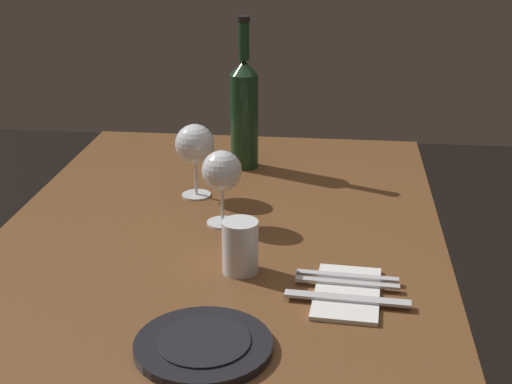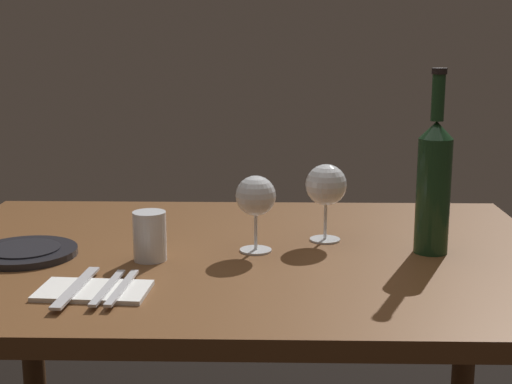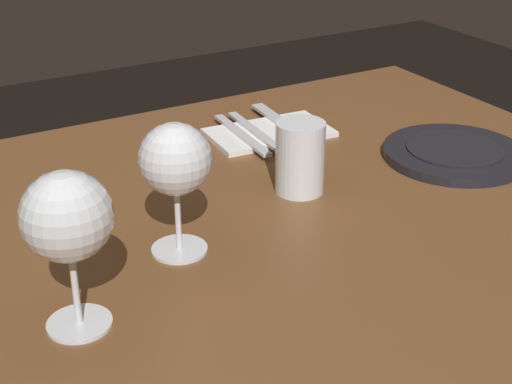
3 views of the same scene
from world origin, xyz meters
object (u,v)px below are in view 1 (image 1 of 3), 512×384
at_px(wine_glass_right, 220,172).
at_px(water_tumbler, 240,249).
at_px(wine_glass_left, 195,146).
at_px(fork_inner, 347,283).
at_px(table_knife, 347,298).
at_px(fork_outer, 347,276).
at_px(dinner_plate, 203,345).
at_px(folded_napkin, 347,293).
at_px(wine_bottle, 246,111).

height_order(wine_glass_right, water_tumbler, wine_glass_right).
relative_size(wine_glass_left, fork_inner, 0.93).
bearing_deg(wine_glass_right, table_knife, 40.49).
relative_size(wine_glass_left, wine_glass_right, 1.06).
relative_size(water_tumbler, fork_inner, 0.54).
bearing_deg(table_knife, fork_outer, 180.00).
distance_m(wine_glass_left, fork_outer, 0.52).
bearing_deg(wine_glass_left, wine_glass_right, 28.52).
bearing_deg(dinner_plate, table_knife, 126.95).
relative_size(wine_glass_right, dinner_plate, 0.76).
xyz_separation_m(folded_napkin, fork_outer, (-0.05, 0.00, 0.01)).
distance_m(water_tumbler, fork_outer, 0.20).
height_order(wine_glass_left, fork_inner, wine_glass_left).
relative_size(water_tumbler, table_knife, 0.47).
bearing_deg(water_tumbler, fork_inner, 77.58).
height_order(wine_glass_right, fork_outer, wine_glass_right).
bearing_deg(fork_outer, dinner_plate, -41.59).
distance_m(water_tumbler, table_knife, 0.22).
distance_m(wine_glass_left, wine_glass_right, 0.17).
distance_m(wine_glass_right, dinner_plate, 0.48).
relative_size(fork_inner, fork_outer, 1.00).
height_order(wine_glass_left, wine_glass_right, wine_glass_left).
bearing_deg(wine_glass_left, dinner_plate, 11.72).
bearing_deg(fork_outer, wine_bottle, -156.53).
distance_m(folded_napkin, table_knife, 0.03).
distance_m(wine_bottle, dinner_plate, 0.84).
xyz_separation_m(wine_glass_left, fork_outer, (0.37, 0.34, -0.11)).
bearing_deg(table_knife, folded_napkin, 180.00).
distance_m(fork_outer, table_knife, 0.08).
height_order(wine_glass_left, water_tumbler, wine_glass_left).
bearing_deg(water_tumbler, table_knife, 63.15).
bearing_deg(fork_outer, fork_inner, 0.00).
relative_size(wine_glass_right, wine_bottle, 0.42).
bearing_deg(folded_napkin, water_tumbler, -109.30).
height_order(wine_bottle, fork_outer, wine_bottle).
bearing_deg(table_knife, wine_bottle, -159.10).
xyz_separation_m(wine_glass_left, folded_napkin, (0.42, 0.34, -0.12)).
distance_m(water_tumbler, folded_napkin, 0.21).
bearing_deg(wine_glass_left, water_tumbler, 22.66).
relative_size(folded_napkin, fork_inner, 1.09).
xyz_separation_m(wine_bottle, table_knife, (0.66, 0.25, -0.13)).
bearing_deg(table_knife, dinner_plate, -53.05).
bearing_deg(wine_glass_right, wine_glass_left, -151.48).
bearing_deg(folded_napkin, wine_glass_right, -136.56).
bearing_deg(wine_glass_left, fork_outer, 42.40).
bearing_deg(wine_bottle, wine_glass_right, -1.10).
xyz_separation_m(water_tumbler, fork_outer, (0.02, 0.19, -0.03)).
relative_size(water_tumbler, folded_napkin, 0.50).
height_order(wine_bottle, table_knife, wine_bottle).
xyz_separation_m(water_tumbler, table_knife, (0.10, 0.19, -0.03)).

